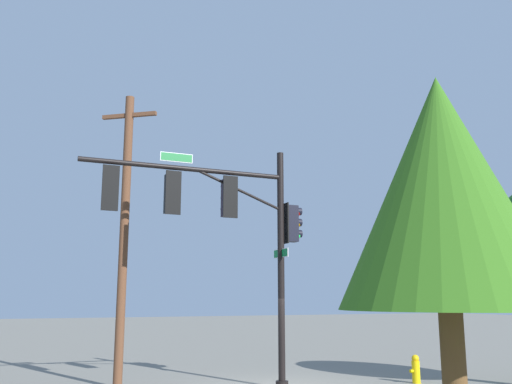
# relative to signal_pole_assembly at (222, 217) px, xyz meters

# --- Properties ---
(signal_pole_assembly) EXTENTS (6.59, 0.94, 6.89)m
(signal_pole_assembly) POSITION_rel_signal_pole_assembly_xyz_m (0.00, 0.00, 0.00)
(signal_pole_assembly) COLOR black
(signal_pole_assembly) RESTS_ON ground_plane
(utility_pole) EXTENTS (1.52, 1.17, 8.71)m
(utility_pole) POSITION_rel_signal_pole_assembly_xyz_m (2.43, -1.87, -0.30)
(utility_pole) COLOR brown
(utility_pole) RESTS_ON ground_plane
(fire_hydrant) EXTENTS (0.33, 0.24, 0.83)m
(fire_hydrant) POSITION_rel_signal_pole_assembly_xyz_m (-5.99, 0.76, -4.40)
(fire_hydrant) COLOR yellow
(fire_hydrant) RESTS_ON ground_plane
(tree_near) EXTENTS (3.80, 3.80, 6.54)m
(tree_near) POSITION_rel_signal_pole_assembly_xyz_m (-1.59, 7.31, -0.40)
(tree_near) COLOR brown
(tree_near) RESTS_ON ground_plane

